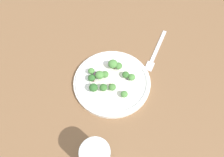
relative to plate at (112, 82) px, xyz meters
The scene contains 22 objects.
ground_plane 2.09cm from the plate, 133.96° to the right, with size 180.00×180.00×2.00cm, color brown.
plate is the anchor object (origin of this frame).
dressing_pool 0.44cm from the plate, 135.00° to the right, with size 13.57×13.57×0.20cm, color white.
broccoli_floret_0 6.62cm from the plate, behind, with size 2.08×2.08×2.11cm.
broccoli_floret_1 4.52cm from the plate, 49.92° to the left, with size 2.70×2.70×2.73cm.
broccoli_floret_2 3.36cm from the plate, 154.39° to the left, with size 2.17×2.17×2.20cm.
broccoli_floret_3 6.80cm from the plate, 95.15° to the left, with size 2.57×2.57×2.60cm.
broccoli_floret_4 3.17cm from the plate, 28.62° to the left, with size 2.21×2.21×2.23cm.
broccoli_floret_5 5.48cm from the plate, 30.07° to the right, with size 2.97×2.97×3.00cm.
broccoli_floret_6 7.09cm from the plate, 39.55° to the left, with size 2.02×2.02×2.05cm.
broccoli_floret_7 6.32cm from the plate, 61.24° to the left, with size 2.26×2.26×2.29cm.
broccoli_floret_8 5.26cm from the plate, 51.88° to the right, with size 2.29×2.29×2.32cm.
broccoli_floret_9 4.68cm from the plate, 94.90° to the right, with size 2.15×2.15×2.17cm.
broccoli_floret_10 6.18cm from the plate, 112.56° to the right, with size 2.17×2.17×2.20cm.
broccoli_floret_11 4.58cm from the plate, 115.60° to the left, with size 2.27×2.27×2.30cm.
cranberry_0 5.71cm from the plate, 65.58° to the left, with size 0.70×0.70×0.70cm, color #4C0A14.
cranberry_1 2.28cm from the plate, 139.00° to the left, with size 0.80×0.80×0.80cm, color maroon.
cranberry_2 5.05cm from the plate, 36.11° to the right, with size 0.89×0.89×0.89cm, color maroon.
onion_bit_0 4.83cm from the plate, 96.64° to the right, with size 1.32×0.88×0.36cm, color #A35B93.
onion_bit_1 5.39cm from the plate, 39.45° to the left, with size 1.34×0.94×0.55cm, color #A35B93.
onion_bit_2 5.74cm from the plate, 36.94° to the right, with size 0.86×1.29×0.37cm, color #A35B93.
fork 18.98cm from the plate, 77.52° to the right, with size 13.09×15.60×0.50cm.
Camera 1 is at (-31.84, 17.26, 60.28)cm, focal length 36.80 mm.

